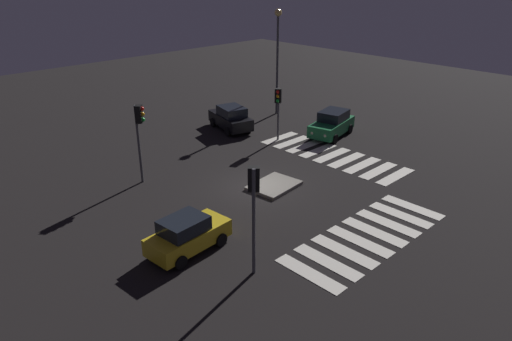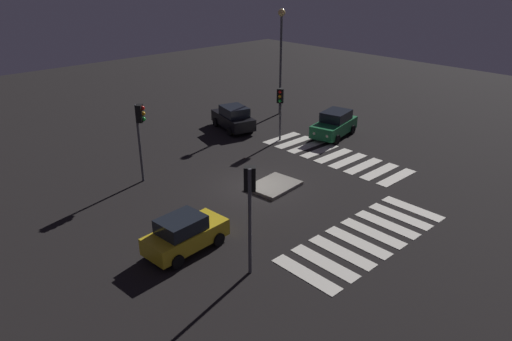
{
  "view_description": "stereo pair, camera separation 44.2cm",
  "coord_description": "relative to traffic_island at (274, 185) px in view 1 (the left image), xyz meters",
  "views": [
    {
      "loc": [
        -16.41,
        -16.95,
        11.28
      ],
      "look_at": [
        0.0,
        0.0,
        1.0
      ],
      "focal_mm": 33.3,
      "sensor_mm": 36.0,
      "label": 1
    },
    {
      "loc": [
        -16.09,
        -17.25,
        11.28
      ],
      "look_at": [
        0.0,
        0.0,
        1.0
      ],
      "focal_mm": 33.3,
      "sensor_mm": 36.0,
      "label": 2
    }
  ],
  "objects": [
    {
      "name": "car_green",
      "position": [
        9.08,
        3.06,
        0.8
      ],
      "size": [
        4.4,
        2.62,
        1.81
      ],
      "rotation": [
        0.0,
        0.0,
        3.36
      ],
      "color": "#196B38",
      "rests_on": "ground"
    },
    {
      "name": "traffic_light_south",
      "position": [
        -6.18,
        -4.83,
        3.32
      ],
      "size": [
        0.54,
        0.54,
        4.5
      ],
      "rotation": [
        0.0,
        0.0,
        0.79
      ],
      "color": "#47474C",
      "rests_on": "ground"
    },
    {
      "name": "street_lamp",
      "position": [
        10.29,
        9.64,
        5.45
      ],
      "size": [
        0.56,
        0.56,
        8.2
      ],
      "color": "#47474C",
      "rests_on": "ground"
    },
    {
      "name": "traffic_island",
      "position": [
        0.0,
        0.0,
        0.0
      ],
      "size": [
        2.91,
        2.31,
        0.18
      ],
      "color": "gray",
      "rests_on": "ground"
    },
    {
      "name": "crosswalk_side",
      "position": [
        6.07,
        0.68,
        -0.08
      ],
      "size": [
        3.2,
        9.9,
        0.02
      ],
      "color": "silver",
      "rests_on": "ground"
    },
    {
      "name": "ground_plane",
      "position": [
        -0.73,
        0.68,
        -0.09
      ],
      "size": [
        80.0,
        80.0,
        0.0
      ],
      "primitive_type": "plane",
      "color": "black"
    },
    {
      "name": "crosswalk_near",
      "position": [
        -0.73,
        -6.53,
        -0.08
      ],
      "size": [
        8.75,
        3.2,
        0.02
      ],
      "color": "silver",
      "rests_on": "ground"
    },
    {
      "name": "car_yellow",
      "position": [
        -7.19,
        -1.83,
        0.71
      ],
      "size": [
        3.82,
        1.99,
        1.62
      ],
      "rotation": [
        0.0,
        0.0,
        0.08
      ],
      "color": "gold",
      "rests_on": "ground"
    },
    {
      "name": "traffic_light_west",
      "position": [
        -4.74,
        5.54,
        3.28
      ],
      "size": [
        0.54,
        0.53,
        4.45
      ],
      "rotation": [
        0.0,
        0.0,
        -0.88
      ],
      "color": "#47474C",
      "rests_on": "ground"
    },
    {
      "name": "car_black",
      "position": [
        4.87,
        9.13,
        0.78
      ],
      "size": [
        2.67,
        4.33,
        1.78
      ],
      "rotation": [
        0.0,
        0.0,
        1.32
      ],
      "color": "black",
      "rests_on": "ground"
    },
    {
      "name": "traffic_light_north",
      "position": [
        5.56,
        5.03,
        2.71
      ],
      "size": [
        0.53,
        0.54,
        3.69
      ],
      "rotation": [
        0.0,
        0.0,
        -2.54
      ],
      "color": "#47474C",
      "rests_on": "ground"
    }
  ]
}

